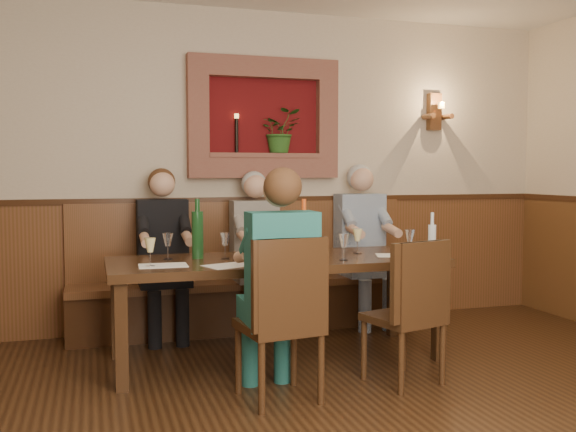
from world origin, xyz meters
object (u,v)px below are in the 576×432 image
(person_bench_mid, at_px, (257,266))
(wine_bottle_green_a, at_px, (304,233))
(bench, at_px, (247,292))
(person_bench_left, at_px, (164,269))
(person_chair_front, at_px, (278,304))
(water_bottle, at_px, (432,239))
(spittoon_bucket, at_px, (271,242))
(chair_near_right, at_px, (405,341))
(dining_table, at_px, (277,268))
(person_bench_right, at_px, (363,258))
(wine_bottle_green_b, at_px, (198,234))
(chair_near_left, at_px, (280,353))

(person_bench_mid, relative_size, wine_bottle_green_a, 3.24)
(bench, xyz_separation_m, person_bench_left, (-0.72, -0.11, 0.25))
(person_chair_front, height_order, water_bottle, person_chair_front)
(bench, relative_size, person_chair_front, 2.14)
(bench, distance_m, person_bench_left, 0.77)
(spittoon_bucket, xyz_separation_m, water_bottle, (1.17, -0.19, 0.00))
(person_bench_mid, bearing_deg, bench, 122.04)
(chair_near_right, bearing_deg, person_bench_mid, 94.41)
(dining_table, relative_size, chair_near_right, 2.54)
(bench, height_order, chair_near_right, bench)
(wine_bottle_green_a, bearing_deg, chair_near_right, -59.98)
(bench, bearing_deg, person_bench_left, -171.71)
(person_bench_mid, height_order, person_bench_right, person_bench_right)
(water_bottle, bearing_deg, bench, 131.69)
(wine_bottle_green_b, bearing_deg, person_bench_right, 23.41)
(wine_bottle_green_a, bearing_deg, dining_table, -177.65)
(wine_bottle_green_a, bearing_deg, person_bench_mid, 99.86)
(wine_bottle_green_a, bearing_deg, bench, 102.64)
(person_bench_left, height_order, person_bench_mid, person_bench_left)
(bench, height_order, person_bench_right, person_bench_right)
(person_bench_right, height_order, water_bottle, person_bench_right)
(chair_near_left, distance_m, spittoon_bucket, 0.93)
(bench, height_order, water_bottle, bench)
(chair_near_right, height_order, person_bench_left, person_bench_left)
(spittoon_bucket, distance_m, wine_bottle_green_a, 0.31)
(person_bench_right, xyz_separation_m, wine_bottle_green_a, (-0.85, -0.83, 0.33))
(person_bench_right, bearing_deg, wine_bottle_green_b, -156.59)
(chair_near_right, xyz_separation_m, spittoon_bucket, (-0.72, 0.65, 0.60))
(wine_bottle_green_a, bearing_deg, person_chair_front, -118.58)
(bench, relative_size, person_bench_left, 2.14)
(bench, bearing_deg, chair_near_left, -97.02)
(chair_near_right, relative_size, person_bench_right, 0.65)
(person_bench_mid, bearing_deg, chair_near_left, -99.67)
(chair_near_left, distance_m, water_bottle, 1.53)
(dining_table, distance_m, bench, 1.01)
(person_bench_right, distance_m, wine_bottle_green_a, 1.23)
(person_chair_front, bearing_deg, wine_bottle_green_b, 110.04)
(water_bottle, bearing_deg, wine_bottle_green_a, 161.39)
(spittoon_bucket, bearing_deg, person_chair_front, -102.08)
(dining_table, bearing_deg, person_bench_left, 130.70)
(person_bench_mid, distance_m, spittoon_bucket, 1.00)
(person_bench_right, height_order, wine_bottle_green_b, person_bench_right)
(bench, distance_m, chair_near_left, 1.77)
(chair_near_right, height_order, person_chair_front, person_chair_front)
(dining_table, height_order, spittoon_bucket, spittoon_bucket)
(spittoon_bucket, height_order, wine_bottle_green_b, wine_bottle_green_b)
(person_bench_mid, bearing_deg, person_bench_left, -179.94)
(chair_near_left, height_order, water_bottle, water_bottle)
(dining_table, xyz_separation_m, person_chair_front, (-0.22, -0.78, -0.10))
(spittoon_bucket, relative_size, water_bottle, 0.77)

